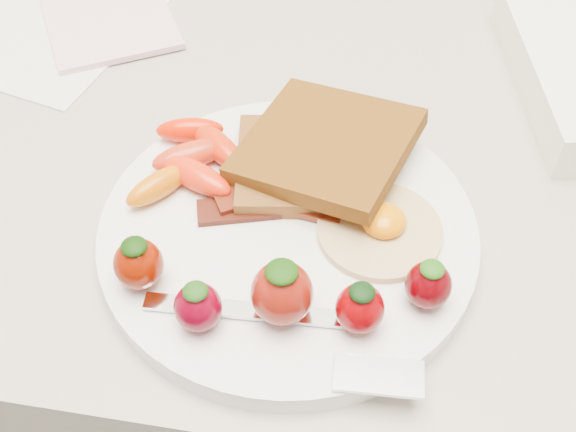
# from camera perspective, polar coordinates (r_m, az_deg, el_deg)

# --- Properties ---
(counter) EXTENTS (2.00, 0.60, 0.90)m
(counter) POSITION_cam_1_polar(r_m,az_deg,el_deg) (0.98, 0.71, -11.71)
(counter) COLOR gray
(counter) RESTS_ON ground
(plate) EXTENTS (0.27, 0.27, 0.02)m
(plate) POSITION_cam_1_polar(r_m,az_deg,el_deg) (0.52, 0.00, -1.37)
(plate) COLOR white
(plate) RESTS_ON counter
(toast_lower) EXTENTS (0.11, 0.11, 0.01)m
(toast_lower) POSITION_cam_1_polar(r_m,az_deg,el_deg) (0.54, 1.07, 4.07)
(toast_lower) COLOR #4D2D11
(toast_lower) RESTS_ON plate
(toast_upper) EXTENTS (0.15, 0.15, 0.03)m
(toast_upper) POSITION_cam_1_polar(r_m,az_deg,el_deg) (0.54, 3.06, 5.58)
(toast_upper) COLOR #38190A
(toast_upper) RESTS_ON toast_lower
(fried_egg) EXTENTS (0.12, 0.12, 0.02)m
(fried_egg) POSITION_cam_1_polar(r_m,az_deg,el_deg) (0.51, 7.32, -0.91)
(fried_egg) COLOR beige
(fried_egg) RESTS_ON plate
(bacon_strips) EXTENTS (0.11, 0.07, 0.01)m
(bacon_strips) POSITION_cam_1_polar(r_m,az_deg,el_deg) (0.52, -1.26, 1.42)
(bacon_strips) COLOR black
(bacon_strips) RESTS_ON plate
(baby_carrots) EXTENTS (0.09, 0.10, 0.02)m
(baby_carrots) POSITION_cam_1_polar(r_m,az_deg,el_deg) (0.55, -7.59, 4.51)
(baby_carrots) COLOR red
(baby_carrots) RESTS_ON plate
(strawberries) EXTENTS (0.22, 0.07, 0.05)m
(strawberries) POSITION_cam_1_polar(r_m,az_deg,el_deg) (0.45, -1.01, -5.87)
(strawberries) COLOR #670F00
(strawberries) RESTS_ON plate
(fork) EXTENTS (0.18, 0.06, 0.00)m
(fork) POSITION_cam_1_polar(r_m,az_deg,el_deg) (0.45, 1.18, -9.68)
(fork) COLOR silver
(fork) RESTS_ON plate
(paper_sheet) EXTENTS (0.22, 0.26, 0.00)m
(paper_sheet) POSITION_cam_1_polar(r_m,az_deg,el_deg) (0.77, -17.63, 14.68)
(paper_sheet) COLOR silver
(paper_sheet) RESTS_ON counter
(notepad) EXTENTS (0.18, 0.20, 0.01)m
(notepad) POSITION_cam_1_polar(r_m,az_deg,el_deg) (0.76, -14.22, 15.50)
(notepad) COLOR beige
(notepad) RESTS_ON paper_sheet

